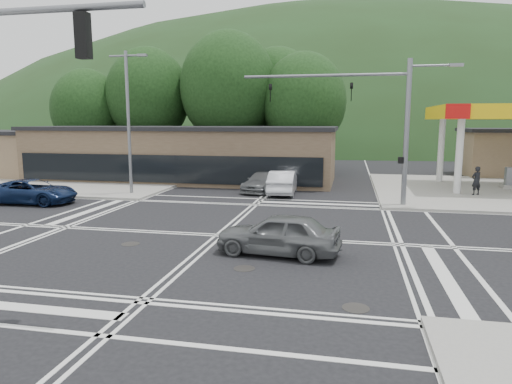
% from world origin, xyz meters
% --- Properties ---
extents(ground, '(120.00, 120.00, 0.00)m').
position_xyz_m(ground, '(0.00, 0.00, 0.00)').
color(ground, black).
rests_on(ground, ground).
extents(sidewalk_ne, '(16.00, 16.00, 0.15)m').
position_xyz_m(sidewalk_ne, '(15.00, 15.00, 0.07)').
color(sidewalk_ne, gray).
rests_on(sidewalk_ne, ground).
extents(sidewalk_nw, '(16.00, 16.00, 0.15)m').
position_xyz_m(sidewalk_nw, '(-15.00, 15.00, 0.07)').
color(sidewalk_nw, gray).
rests_on(sidewalk_nw, ground).
extents(commercial_row, '(24.00, 8.00, 4.00)m').
position_xyz_m(commercial_row, '(-8.00, 17.00, 2.00)').
color(commercial_row, brown).
rests_on(commercial_row, ground).
extents(commercial_nw, '(8.00, 7.00, 3.60)m').
position_xyz_m(commercial_nw, '(-24.00, 17.00, 1.80)').
color(commercial_nw, '#846B4F').
rests_on(commercial_nw, ground).
extents(hill_north, '(252.00, 126.00, 140.00)m').
position_xyz_m(hill_north, '(0.00, 90.00, 0.00)').
color(hill_north, '#203718').
rests_on(hill_north, ground).
extents(tree_n_a, '(8.00, 8.00, 11.75)m').
position_xyz_m(tree_n_a, '(-14.00, 24.00, 7.14)').
color(tree_n_a, '#382619').
rests_on(tree_n_a, ground).
extents(tree_n_b, '(9.00, 9.00, 12.98)m').
position_xyz_m(tree_n_b, '(-6.00, 24.00, 7.79)').
color(tree_n_b, '#382619').
rests_on(tree_n_b, ground).
extents(tree_n_c, '(7.60, 7.60, 10.87)m').
position_xyz_m(tree_n_c, '(1.00, 24.00, 6.49)').
color(tree_n_c, '#382619').
rests_on(tree_n_c, ground).
extents(tree_n_d, '(6.80, 6.80, 9.76)m').
position_xyz_m(tree_n_d, '(-20.00, 23.00, 5.84)').
color(tree_n_d, '#382619').
rests_on(tree_n_d, ground).
extents(tree_n_e, '(8.40, 8.40, 11.98)m').
position_xyz_m(tree_n_e, '(-2.00, 28.00, 7.14)').
color(tree_n_e, '#382619').
rests_on(tree_n_e, ground).
extents(streetlight_nw, '(2.50, 0.25, 9.00)m').
position_xyz_m(streetlight_nw, '(-8.44, 9.00, 5.05)').
color(streetlight_nw, slate).
rests_on(streetlight_nw, ground).
extents(signal_mast_ne, '(11.65, 0.30, 8.00)m').
position_xyz_m(signal_mast_ne, '(6.95, 8.20, 5.07)').
color(signal_mast_ne, slate).
rests_on(signal_mast_ne, ground).
extents(car_blue_west, '(5.13, 2.51, 1.40)m').
position_xyz_m(car_blue_west, '(-12.65, 5.00, 0.70)').
color(car_blue_west, '#0E1D40').
rests_on(car_blue_west, ground).
extents(car_grey_center, '(4.57, 2.26, 1.50)m').
position_xyz_m(car_grey_center, '(2.82, -2.19, 0.75)').
color(car_grey_center, '#5C5E60').
rests_on(car_grey_center, ground).
extents(car_queue_a, '(1.85, 4.76, 1.54)m').
position_xyz_m(car_queue_a, '(1.00, 11.41, 0.77)').
color(car_queue_a, silver).
rests_on(car_queue_a, ground).
extents(car_queue_b, '(2.33, 4.50, 1.46)m').
position_xyz_m(car_queue_b, '(1.00, 18.16, 0.73)').
color(car_queue_b, silver).
rests_on(car_queue_b, ground).
extents(car_northbound, '(2.59, 4.78, 1.31)m').
position_xyz_m(car_northbound, '(-0.50, 12.25, 0.66)').
color(car_northbound, '#5D6062').
rests_on(car_northbound, ground).
extents(pedestrian, '(0.78, 0.68, 1.79)m').
position_xyz_m(pedestrian, '(13.00, 12.56, 1.04)').
color(pedestrian, black).
rests_on(pedestrian, sidewalk_ne).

